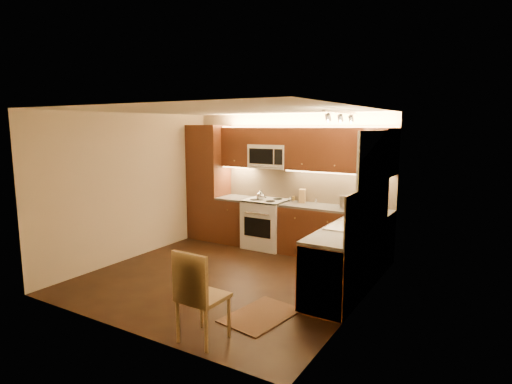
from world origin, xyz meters
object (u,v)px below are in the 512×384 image
Objects in this scene: microwave at (270,156)px; sink at (351,220)px; toaster_oven at (353,202)px; soap_bottle at (376,210)px; dining_chair at (203,295)px; knife_block at (302,196)px; stove at (266,223)px; kettle at (261,195)px.

microwave is 0.88× the size of sink.
sink is at bearing -76.79° from toaster_oven.
soap_bottle is (0.14, 0.75, 0.03)m from sink.
toaster_oven is (-0.36, 1.19, 0.04)m from sink.
toaster_oven reaches higher than soap_bottle.
toaster_oven is (1.64, -0.07, -0.71)m from microwave.
microwave is 0.75× the size of dining_chair.
sink is at bearing -62.32° from knife_block.
microwave reaches higher than dining_chair.
microwave is at bearing 90.00° from stove.
toaster_oven is at bearing 106.82° from sink.
soap_bottle is at bearing 79.74° from sink.
kettle reaches higher than stove.
sink is 4.38× the size of kettle.
stove is at bearing 174.88° from knife_block.
dining_chair is at bearing -101.86° from toaster_oven.
soap_bottle is at bearing -13.43° from microwave.
sink is at bearing -46.82° from kettle.
soap_bottle is 3.20m from dining_chair.
sink is at bearing -29.36° from stove.
sink is at bearing -80.18° from soap_bottle.
dining_chair is (1.21, -3.29, -0.51)m from kettle.
kettle is at bearing -106.39° from microwave.
toaster_oven is 0.37× the size of dining_chair.
stove is at bearing -169.88° from soap_bottle.
toaster_oven is 3.51m from dining_chair.
sink is 1.24m from toaster_oven.
sink is 2.31m from kettle.
sink is 4.26× the size of soap_bottle.
toaster_oven is at bearing 2.26° from stove.
kettle is 0.77m from knife_block.
microwave is 2.48m from sink.
knife_block is (0.73, 0.25, 0.00)m from kettle.
soap_bottle reaches higher than stove.
sink reaches higher than stove.
soap_bottle is (0.50, -0.44, -0.01)m from toaster_oven.
dining_chair reaches higher than stove.
kettle is 2.22m from soap_bottle.
stove is at bearing 150.64° from sink.
knife_block is 3.60m from dining_chair.
sink is at bearing 71.08° from dining_chair.
dining_chair is (-0.99, -3.00, -0.49)m from soap_bottle.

